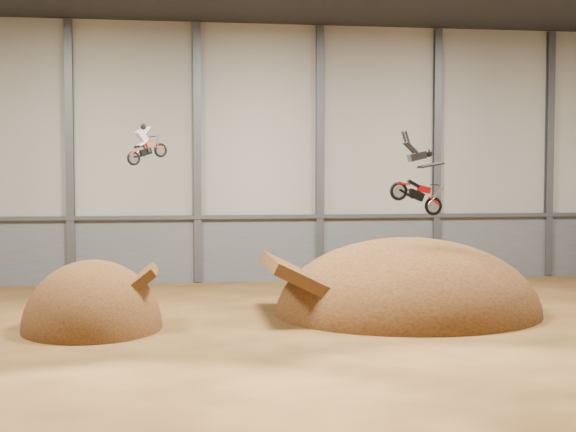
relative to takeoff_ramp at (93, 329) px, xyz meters
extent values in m
plane|color=#482D13|center=(7.66, -2.32, 0.00)|extent=(40.00, 40.00, 0.00)
cube|color=#9F9A8D|center=(7.66, 12.68, 7.00)|extent=(40.00, 0.10, 14.00)
cube|color=#585A60|center=(7.66, 12.58, 1.75)|extent=(39.80, 0.18, 3.50)
cube|color=#47494F|center=(7.66, 12.43, 3.55)|extent=(39.80, 0.35, 0.20)
cube|color=#47494F|center=(-2.34, 12.48, 7.00)|extent=(0.40, 0.36, 13.90)
cube|color=#47494F|center=(4.33, 12.48, 7.00)|extent=(0.40, 0.36, 13.90)
cube|color=#47494F|center=(10.99, 12.48, 7.00)|extent=(0.40, 0.36, 13.90)
cube|color=#47494F|center=(17.66, 12.48, 7.00)|extent=(0.40, 0.36, 13.90)
cube|color=#47494F|center=(24.33, 12.48, 7.00)|extent=(0.40, 0.36, 13.90)
ellipsoid|color=#3B200E|center=(0.00, 0.00, 0.00)|extent=(5.24, 6.05, 5.24)
ellipsoid|color=#3B200E|center=(12.79, 1.53, 0.00)|extent=(11.15, 9.86, 6.43)
camera|label=1|loc=(3.15, -30.87, 5.87)|focal=50.00mm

